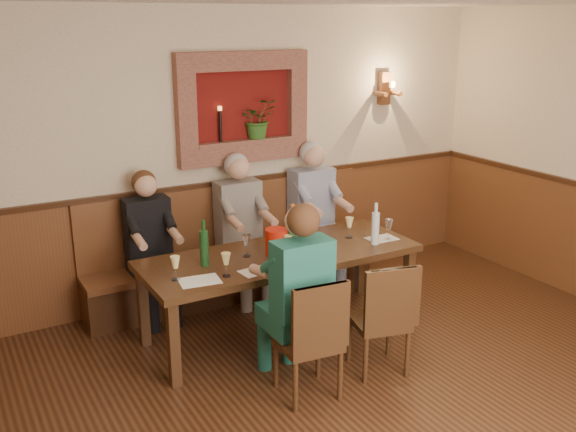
# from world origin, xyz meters

# --- Properties ---
(room_shell) EXTENTS (6.04, 6.04, 2.82)m
(room_shell) POSITION_xyz_m (0.00, 0.00, 1.89)
(room_shell) COLOR #C9B398
(room_shell) RESTS_ON ground
(wainscoting) EXTENTS (6.02, 6.02, 1.15)m
(wainscoting) POSITION_xyz_m (0.00, -0.00, 0.59)
(wainscoting) COLOR brown
(wainscoting) RESTS_ON ground
(wall_niche) EXTENTS (1.36, 0.30, 1.06)m
(wall_niche) POSITION_xyz_m (0.24, 2.94, 1.81)
(wall_niche) COLOR #61100D
(wall_niche) RESTS_ON ground
(wall_sconce) EXTENTS (0.25, 0.20, 0.35)m
(wall_sconce) POSITION_xyz_m (1.90, 2.93, 1.94)
(wall_sconce) COLOR brown
(wall_sconce) RESTS_ON ground
(dining_table) EXTENTS (2.40, 0.90, 0.75)m
(dining_table) POSITION_xyz_m (0.00, 1.85, 0.68)
(dining_table) COLOR #321A0F
(dining_table) RESTS_ON ground
(bench) EXTENTS (3.00, 0.45, 1.11)m
(bench) POSITION_xyz_m (0.00, 2.79, 0.33)
(bench) COLOR #381E0F
(bench) RESTS_ON ground
(chair_near_left) EXTENTS (0.45, 0.45, 0.94)m
(chair_near_left) POSITION_xyz_m (-0.31, 0.88, 0.27)
(chair_near_left) COLOR #321A0F
(chair_near_left) RESTS_ON ground
(chair_near_right) EXTENTS (0.49, 0.49, 0.92)m
(chair_near_right) POSITION_xyz_m (0.35, 0.91, 0.27)
(chair_near_right) COLOR #321A0F
(chair_near_right) RESTS_ON ground
(person_bench_left) EXTENTS (0.40, 0.49, 1.39)m
(person_bench_left) POSITION_xyz_m (-0.87, 2.69, 0.57)
(person_bench_left) COLOR black
(person_bench_left) RESTS_ON ground
(person_bench_mid) EXTENTS (0.43, 0.53, 1.45)m
(person_bench_mid) POSITION_xyz_m (0.04, 2.69, 0.60)
(person_bench_mid) COLOR #56514F
(person_bench_mid) RESTS_ON ground
(person_bench_right) EXTENTS (0.45, 0.55, 1.49)m
(person_bench_right) POSITION_xyz_m (0.88, 2.69, 0.62)
(person_bench_right) COLOR navy
(person_bench_right) RESTS_ON ground
(person_chair_front) EXTENTS (0.43, 0.53, 1.45)m
(person_chair_front) POSITION_xyz_m (-0.31, 1.07, 0.60)
(person_chair_front) COLOR #185556
(person_chair_front) RESTS_ON ground
(spittoon_bucket) EXTENTS (0.24, 0.24, 0.22)m
(spittoon_bucket) POSITION_xyz_m (-0.04, 1.84, 0.86)
(spittoon_bucket) COLOR red
(spittoon_bucket) RESTS_ON dining_table
(wine_bottle_green_a) EXTENTS (0.11, 0.11, 0.45)m
(wine_bottle_green_a) POSITION_xyz_m (0.06, 1.75, 0.94)
(wine_bottle_green_a) COLOR #19471E
(wine_bottle_green_a) RESTS_ON dining_table
(wine_bottle_green_b) EXTENTS (0.09, 0.09, 0.39)m
(wine_bottle_green_b) POSITION_xyz_m (-0.68, 1.89, 0.91)
(wine_bottle_green_b) COLOR #19471E
(wine_bottle_green_b) RESTS_ON dining_table
(water_bottle) EXTENTS (0.09, 0.09, 0.38)m
(water_bottle) POSITION_xyz_m (0.84, 1.63, 0.90)
(water_bottle) COLOR silver
(water_bottle) RESTS_ON dining_table
(tasting_sheet_a) EXTENTS (0.34, 0.26, 0.00)m
(tasting_sheet_a) POSITION_xyz_m (-0.84, 1.61, 0.75)
(tasting_sheet_a) COLOR white
(tasting_sheet_a) RESTS_ON dining_table
(tasting_sheet_b) EXTENTS (0.36, 0.30, 0.00)m
(tasting_sheet_b) POSITION_xyz_m (0.05, 1.63, 0.75)
(tasting_sheet_b) COLOR white
(tasting_sheet_b) RESTS_ON dining_table
(tasting_sheet_c) EXTENTS (0.28, 0.20, 0.00)m
(tasting_sheet_c) POSITION_xyz_m (0.98, 1.71, 0.75)
(tasting_sheet_c) COLOR white
(tasting_sheet_c) RESTS_ON dining_table
(tasting_sheet_d) EXTENTS (0.27, 0.20, 0.00)m
(tasting_sheet_d) POSITION_xyz_m (-0.38, 1.57, 0.75)
(tasting_sheet_d) COLOR white
(tasting_sheet_d) RESTS_ON dining_table
(wine_glass_0) EXTENTS (0.08, 0.08, 0.19)m
(wine_glass_0) POSITION_xyz_m (0.22, 1.99, 0.85)
(wine_glass_0) COLOR #F9EC94
(wine_glass_0) RESTS_ON dining_table
(wine_glass_1) EXTENTS (0.08, 0.08, 0.19)m
(wine_glass_1) POSITION_xyz_m (1.02, 1.67, 0.85)
(wine_glass_1) COLOR white
(wine_glass_1) RESTS_ON dining_table
(wine_glass_2) EXTENTS (0.08, 0.08, 0.19)m
(wine_glass_2) POSITION_xyz_m (-0.17, 1.60, 0.85)
(wine_glass_2) COLOR #F9EC94
(wine_glass_2) RESTS_ON dining_table
(wine_glass_3) EXTENTS (0.08, 0.08, 0.19)m
(wine_glass_3) POSITION_xyz_m (-0.99, 1.72, 0.85)
(wine_glass_3) COLOR #F9EC94
(wine_glass_3) RESTS_ON dining_table
(wine_glass_4) EXTENTS (0.08, 0.08, 0.19)m
(wine_glass_4) POSITION_xyz_m (-0.29, 1.92, 0.85)
(wine_glass_4) COLOR white
(wine_glass_4) RESTS_ON dining_table
(wine_glass_5) EXTENTS (0.08, 0.08, 0.19)m
(wine_glass_5) POSITION_xyz_m (-0.62, 1.60, 0.85)
(wine_glass_5) COLOR #F9EC94
(wine_glass_5) RESTS_ON dining_table
(wine_glass_6) EXTENTS (0.08, 0.08, 0.19)m
(wine_glass_6) POSITION_xyz_m (0.74, 1.89, 0.85)
(wine_glass_6) COLOR #F9EC94
(wine_glass_6) RESTS_ON dining_table
(wine_glass_7) EXTENTS (0.08, 0.08, 0.19)m
(wine_glass_7) POSITION_xyz_m (0.01, 1.74, 0.85)
(wine_glass_7) COLOR #F9EC94
(wine_glass_7) RESTS_ON dining_table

